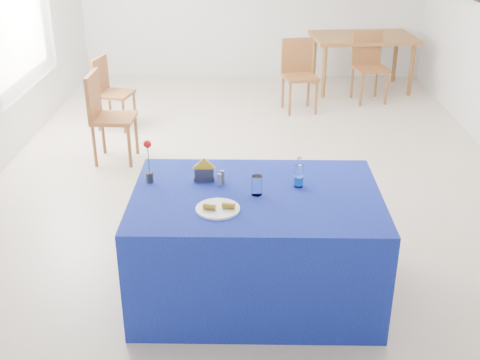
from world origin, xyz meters
name	(u,v)px	position (x,y,z in m)	size (l,w,h in m)	color
floor	(253,170)	(0.00, 0.00, 0.00)	(7.00, 7.00, 0.00)	beige
plate	(218,209)	(-0.23, -2.27, 0.77)	(0.27, 0.27, 0.01)	white
drinking_glass	(257,185)	(0.01, -2.06, 0.82)	(0.07, 0.07, 0.13)	white
salt_shaker	(220,180)	(-0.23, -1.93, 0.80)	(0.03, 0.03, 0.09)	gray
pepper_shaker	(222,177)	(-0.22, -1.88, 0.80)	(0.03, 0.03, 0.09)	#5E5E63
blue_table	(256,244)	(0.01, -2.05, 0.38)	(1.60, 1.10, 0.76)	#0E1189
water_bottle	(299,176)	(0.29, -1.93, 0.83)	(0.06, 0.06, 0.21)	white
napkin_holder	(204,174)	(-0.34, -1.85, 0.81)	(0.15, 0.06, 0.17)	#3A3A40
rose_vase	(149,162)	(-0.70, -1.88, 0.91)	(0.05, 0.05, 0.30)	#27272C
oak_table	(363,41)	(1.52, 2.84, 0.68)	(1.46, 1.02, 0.76)	olive
chair_bg_left	(298,70)	(0.58, 1.93, 0.51)	(0.47, 0.47, 0.89)	brown
chair_bg_right	(369,61)	(1.53, 2.35, 0.52)	(0.47, 0.47, 0.90)	brown
chair_win_a	(105,111)	(-1.49, 0.24, 0.53)	(0.42, 0.42, 0.92)	brown
chair_win_b	(109,88)	(-1.67, 1.23, 0.48)	(0.44, 0.44, 0.83)	brown
banana_pieces	(219,206)	(-0.22, -2.29, 0.79)	(0.20, 0.07, 0.03)	gold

